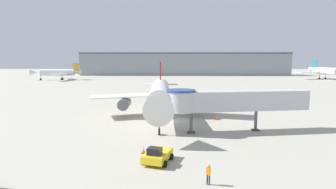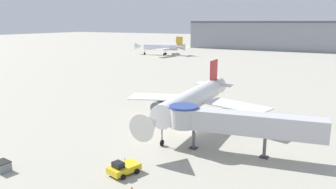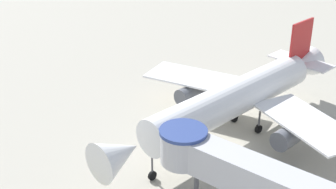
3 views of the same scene
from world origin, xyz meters
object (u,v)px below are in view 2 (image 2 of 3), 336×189
Objects in this scene: jet_bridge at (233,122)px; traffic_cone_starboard_wing at (246,133)px; service_container_gray at (2,166)px; main_airplane at (192,100)px; pushback_tug_yellow at (123,168)px; background_jet_gold_tail at (162,47)px; traffic_cone_near_nose at (125,160)px.

jet_bridge is 26.19× the size of traffic_cone_starboard_wing.
traffic_cone_starboard_wing is at bearing 49.37° from service_container_gray.
main_airplane is at bearing 170.24° from traffic_cone_starboard_wing.
main_airplane is 41.06× the size of traffic_cone_starboard_wing.
background_jet_gold_tail reaches higher than pushback_tug_yellow.
jet_bridge is 9.40× the size of service_container_gray.
pushback_tug_yellow is at bearing 14.89° from background_jet_gold_tail.
traffic_cone_near_nose is (-1.68, 2.62, -0.38)m from pushback_tug_yellow.
pushback_tug_yellow is at bearing -114.68° from traffic_cone_starboard_wing.
jet_bridge is 15.22m from traffic_cone_near_nose.
background_jet_gold_tail reaches higher than traffic_cone_near_nose.
traffic_cone_near_nose is at bearing -121.98° from traffic_cone_starboard_wing.
jet_bridge is at bearing 40.57° from traffic_cone_near_nose.
service_container_gray is 2.85× the size of traffic_cone_near_nose.
main_airplane is at bearing 65.95° from service_container_gray.
jet_bridge is (10.31, -9.71, 0.24)m from main_airplane.
service_container_gray is 34.85m from traffic_cone_starboard_wing.
jet_bridge reaches higher than service_container_gray.
traffic_cone_starboard_wing is (9.25, 20.12, -0.37)m from pushback_tug_yellow.
jet_bridge reaches higher than traffic_cone_near_nose.
service_container_gray is (-22.89, -18.47, -3.91)m from jet_bridge.
pushback_tug_yellow is at bearing -137.03° from jet_bridge.
main_airplane is 42.03× the size of traffic_cone_near_nose.
traffic_cone_starboard_wing is (10.11, -1.74, -3.90)m from main_airplane.
service_container_gray is 14.79m from traffic_cone_near_nose.
traffic_cone_starboard_wing is at bearing 58.02° from traffic_cone_near_nose.
jet_bridge reaches higher than pushback_tug_yellow.
traffic_cone_starboard_wing is 130.87m from background_jet_gold_tail.
background_jet_gold_tail is (-64.31, 124.51, 4.02)m from traffic_cone_near_nose.
main_airplane is 22.16m from pushback_tug_yellow.
jet_bridge is 4.96× the size of pushback_tug_yellow.
traffic_cone_starboard_wing is at bearing 81.89° from pushback_tug_yellow.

